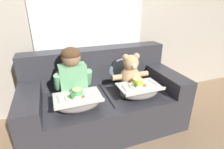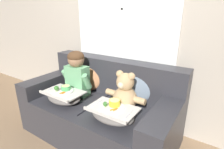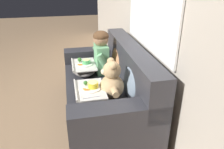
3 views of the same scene
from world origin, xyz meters
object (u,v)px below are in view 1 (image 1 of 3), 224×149
(lap_tray_teddy, at_px, (139,90))
(throw_pillow_behind_child, at_px, (70,73))
(child_figure, at_px, (72,71))
(lap_tray_child, at_px, (78,102))
(throw_pillow_behind_teddy, at_px, (123,66))
(couch, at_px, (103,99))
(teddy_bear, at_px, (130,74))

(lap_tray_teddy, bearing_deg, throw_pillow_behind_child, 145.75)
(child_figure, relative_size, lap_tray_child, 1.23)
(throw_pillow_behind_teddy, distance_m, child_figure, 0.70)
(throw_pillow_behind_child, relative_size, throw_pillow_behind_teddy, 0.97)
(couch, bearing_deg, child_figure, -174.56)
(child_figure, bearing_deg, lap_tray_teddy, -19.17)
(teddy_bear, relative_size, lap_tray_child, 1.01)
(throw_pillow_behind_teddy, height_order, lap_tray_child, throw_pillow_behind_teddy)
(couch, bearing_deg, lap_tray_teddy, -38.34)
(child_figure, xyz_separation_m, lap_tray_child, (-0.00, -0.23, -0.23))
(couch, relative_size, child_figure, 3.20)
(teddy_bear, xyz_separation_m, lap_tray_teddy, (-0.00, -0.22, -0.11))
(couch, height_order, throw_pillow_behind_child, couch)
(throw_pillow_behind_child, xyz_separation_m, child_figure, (0.00, -0.22, 0.11))
(lap_tray_child, bearing_deg, throw_pillow_behind_child, 89.96)
(couch, distance_m, throw_pillow_behind_child, 0.49)
(throw_pillow_behind_child, relative_size, lap_tray_teddy, 0.96)
(couch, height_order, lap_tray_child, couch)
(throw_pillow_behind_teddy, bearing_deg, teddy_bear, -90.04)
(lap_tray_child, bearing_deg, child_figure, 89.92)
(throw_pillow_behind_teddy, xyz_separation_m, lap_tray_child, (-0.66, -0.45, -0.12))
(child_figure, relative_size, teddy_bear, 1.22)
(couch, bearing_deg, throw_pillow_behind_child, 150.27)
(throw_pillow_behind_child, relative_size, teddy_bear, 0.95)
(throw_pillow_behind_teddy, xyz_separation_m, child_figure, (-0.66, -0.22, 0.11))
(teddy_bear, height_order, lap_tray_teddy, teddy_bear)
(throw_pillow_behind_teddy, bearing_deg, lap_tray_child, -145.74)
(lap_tray_teddy, bearing_deg, throw_pillow_behind_teddy, 89.95)
(couch, height_order, lap_tray_teddy, couch)
(lap_tray_child, bearing_deg, lap_tray_teddy, 0.05)
(lap_tray_teddy, bearing_deg, teddy_bear, 89.94)
(throw_pillow_behind_teddy, xyz_separation_m, teddy_bear, (-0.00, -0.22, -0.02))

